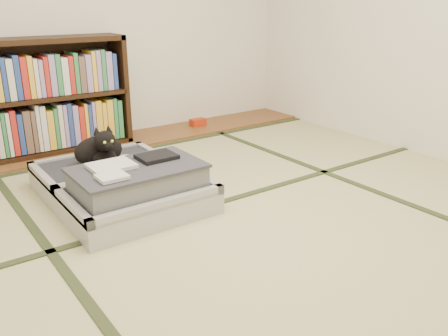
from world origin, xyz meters
TOP-DOWN VIEW (x-y plane):
  - floor at (0.00, 0.00)m, footprint 4.50×4.50m
  - wood_strip at (0.00, 2.00)m, footprint 4.00×0.50m
  - red_item at (0.94, 2.03)m, footprint 0.15×0.09m
  - tatami_borders at (0.00, 0.49)m, footprint 4.00×4.50m
  - bookcase at (-0.54, 2.07)m, footprint 1.44×0.33m
  - suitcase at (-0.43, 0.77)m, footprint 0.84×1.12m
  - cat at (-0.45, 1.06)m, footprint 0.37×0.37m
  - cable_coil at (-0.26, 1.09)m, footprint 0.12×0.12m

SIDE VIEW (x-z plane):
  - floor at x=0.00m, z-range 0.00..0.00m
  - tatami_borders at x=0.00m, z-range 0.00..0.01m
  - wood_strip at x=0.00m, z-range 0.00..0.02m
  - red_item at x=0.94m, z-range 0.02..0.09m
  - suitcase at x=-0.43m, z-range -0.05..0.28m
  - cable_coil at x=-0.26m, z-range 0.16..0.19m
  - cat at x=-0.45m, z-range 0.12..0.42m
  - bookcase at x=-0.54m, z-range -0.01..0.91m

